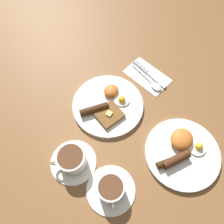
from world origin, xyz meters
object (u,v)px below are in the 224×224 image
(teacup_near, at_px, (72,160))
(knife, at_px, (147,72))
(breakfast_plate_near, at_px, (108,105))
(teacup_far, at_px, (111,189))
(breakfast_plate_far, at_px, (182,151))
(spoon, at_px, (153,84))

(teacup_near, relative_size, knife, 0.86)
(breakfast_plate_near, relative_size, knife, 1.49)
(teacup_far, distance_m, knife, 0.50)
(breakfast_plate_far, xyz_separation_m, teacup_near, (0.28, -0.25, 0.02))
(teacup_near, relative_size, spoon, 0.90)
(spoon, bearing_deg, breakfast_plate_far, -24.08)
(breakfast_plate_near, relative_size, breakfast_plate_far, 1.05)
(breakfast_plate_near, xyz_separation_m, teacup_near, (0.24, 0.07, 0.02))
(breakfast_plate_near, bearing_deg, spoon, 162.63)
(teacup_near, bearing_deg, teacup_far, 98.53)
(breakfast_plate_near, distance_m, knife, 0.23)
(teacup_far, relative_size, knife, 0.87)
(breakfast_plate_near, bearing_deg, breakfast_plate_far, 98.03)
(teacup_near, xyz_separation_m, spoon, (-0.44, -0.01, -0.02))
(teacup_near, distance_m, teacup_far, 0.16)
(breakfast_plate_far, distance_m, knife, 0.36)
(breakfast_plate_near, xyz_separation_m, knife, (-0.23, 0.01, -0.00))
(teacup_far, bearing_deg, breakfast_plate_near, -133.94)
(breakfast_plate_near, relative_size, spoon, 1.56)
(breakfast_plate_far, bearing_deg, spoon, -121.76)
(breakfast_plate_near, relative_size, teacup_near, 1.74)
(breakfast_plate_far, relative_size, spoon, 1.49)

